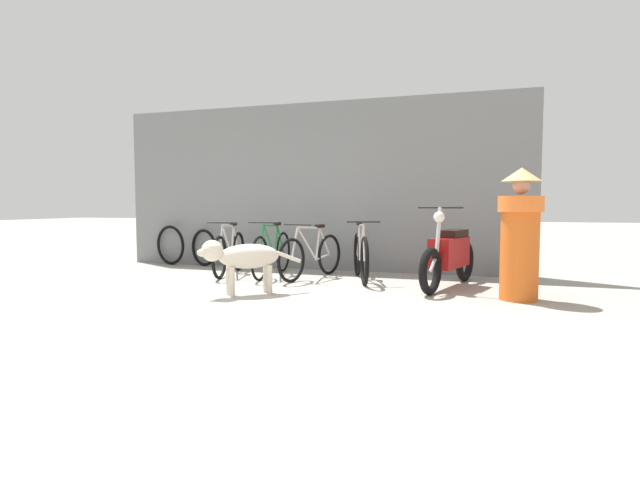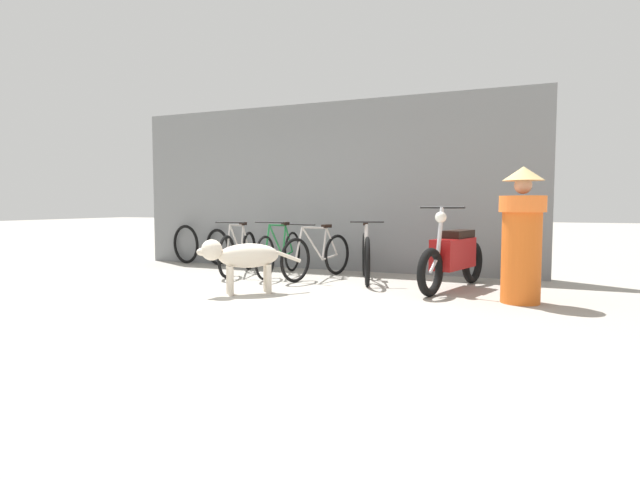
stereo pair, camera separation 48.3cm
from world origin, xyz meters
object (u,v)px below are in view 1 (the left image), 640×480
motorcycle (449,255)px  spare_tire_right (170,245)px  bicycle_1 (272,253)px  bicycle_2 (312,256)px  bicycle_0 (230,253)px  bicycle_3 (361,256)px  person_in_robes (520,233)px  spare_tire_left (204,248)px  stray_dog (242,257)px

motorcycle → spare_tire_right: size_ratio=2.57×
bicycle_1 → bicycle_2: bearing=81.9°
bicycle_0 → spare_tire_right: bicycle_0 is taller
bicycle_0 → spare_tire_right: 1.84m
bicycle_3 → spare_tire_right: size_ratio=2.16×
bicycle_0 → bicycle_1: bearing=83.9°
bicycle_1 → spare_tire_right: size_ratio=2.37×
bicycle_0 → bicycle_3: (2.09, 0.03, 0.01)m
bicycle_2 → person_in_robes: 2.97m
bicycle_0 → spare_tire_left: bearing=-142.2°
motorcycle → spare_tire_left: bearing=-87.8°
stray_dog → spare_tire_right: size_ratio=1.44×
bicycle_3 → spare_tire_left: size_ratio=2.36×
person_in_robes → spare_tire_left: (-5.11, 1.70, -0.45)m
bicycle_2 → person_in_robes: (2.81, -0.87, 0.44)m
spare_tire_right → stray_dog: bearing=-42.0°
bicycle_0 → bicycle_3: bearing=79.8°
bicycle_2 → motorcycle: (1.99, -0.24, 0.09)m
spare_tire_left → spare_tire_right: bearing=-179.3°
stray_dog → spare_tire_left: (-1.96, 2.39, -0.14)m
bicycle_1 → spare_tire_right: bicycle_1 is taller
stray_dog → bicycle_3: bearing=-165.2°
bicycle_0 → spare_tire_left: bicycle_0 is taller
bicycle_3 → stray_dog: size_ratio=1.50×
stray_dog → spare_tire_left: size_ratio=1.57×
bicycle_2 → motorcycle: 2.01m
bicycle_3 → spare_tire_left: (-3.05, 0.80, -0.02)m
person_in_robes → spare_tire_left: person_in_robes is taller
bicycle_0 → stray_dog: size_ratio=1.57×
bicycle_3 → stray_dog: bearing=-53.5°
motorcycle → spare_tire_right: motorcycle is taller
spare_tire_left → spare_tire_right: spare_tire_right is taller
stray_dog → spare_tire_left: 3.09m
bicycle_2 → spare_tire_left: bearing=-94.5°
motorcycle → spare_tire_left: size_ratio=2.80×
bicycle_0 → spare_tire_right: (-1.64, 0.82, 0.01)m
bicycle_1 → bicycle_2: bicycle_1 is taller
bicycle_0 → spare_tire_left: size_ratio=2.46×
bicycle_1 → bicycle_2: size_ratio=1.07×
bicycle_1 → person_in_robes: (3.46, -0.93, 0.42)m
bicycle_2 → stray_dog: bearing=2.6°
person_in_robes → spare_tire_left: bearing=-24.5°
bicycle_2 → bicycle_3: size_ratio=1.02×
motorcycle → spare_tire_left: 4.43m
bicycle_2 → person_in_robes: person_in_robes is taller
bicycle_2 → spare_tire_right: bicycle_2 is taller
bicycle_2 → bicycle_3: bearing=107.2°
bicycle_1 → spare_tire_left: bicycle_1 is taller
motorcycle → bicycle_2: bearing=-80.7°
stray_dog → spare_tire_right: (-2.65, 2.38, -0.11)m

